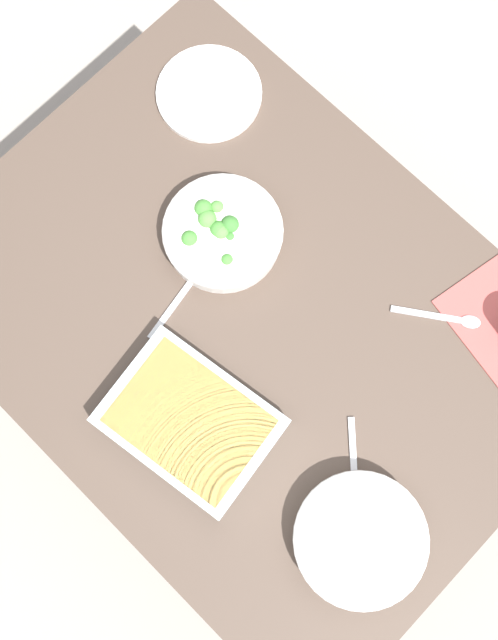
% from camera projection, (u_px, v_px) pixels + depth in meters
% --- Properties ---
extents(ground_plane, '(6.00, 6.00, 0.00)m').
position_uv_depth(ground_plane, '(249.00, 379.00, 2.27)').
color(ground_plane, '#9E9389').
extents(dining_table, '(1.20, 0.90, 0.74)m').
position_uv_depth(dining_table, '(249.00, 330.00, 1.64)').
color(dining_table, '#4C3D33').
rests_on(dining_table, ground_plane).
extents(stew_bowl, '(0.24, 0.24, 0.06)m').
position_uv_depth(stew_bowl, '(360.00, 539.00, 1.42)').
color(stew_bowl, silver).
rests_on(stew_bowl, dining_table).
extents(broccoli_bowl, '(0.24, 0.24, 0.07)m').
position_uv_depth(broccoli_bowl, '(222.00, 233.00, 1.56)').
color(broccoli_bowl, silver).
rests_on(broccoli_bowl, dining_table).
extents(baking_dish, '(0.33, 0.26, 0.06)m').
position_uv_depth(baking_dish, '(190.00, 422.00, 1.47)').
color(baking_dish, silver).
rests_on(baking_dish, dining_table).
extents(side_plate, '(0.22, 0.22, 0.01)m').
position_uv_depth(side_plate, '(209.00, 93.00, 1.65)').
color(side_plate, white).
rests_on(side_plate, dining_table).
extents(spoon_by_stew, '(0.14, 0.14, 0.01)m').
position_uv_depth(spoon_by_stew, '(354.00, 478.00, 1.48)').
color(spoon_by_stew, silver).
rests_on(spoon_by_stew, dining_table).
extents(spoon_by_broccoli, '(0.05, 0.18, 0.01)m').
position_uv_depth(spoon_by_broccoli, '(184.00, 292.00, 1.56)').
color(spoon_by_broccoli, silver).
rests_on(spoon_by_broccoli, dining_table).
extents(spoon_spare, '(0.16, 0.11, 0.01)m').
position_uv_depth(spoon_spare, '(449.00, 318.00, 1.54)').
color(spoon_spare, silver).
rests_on(spoon_spare, dining_table).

